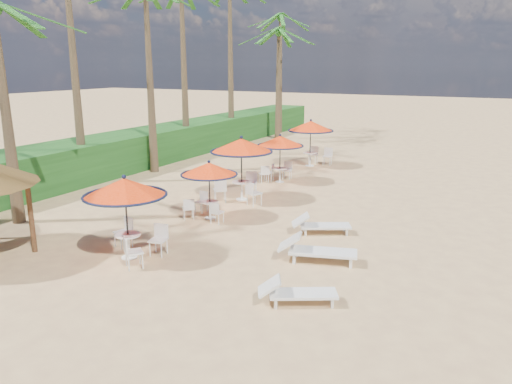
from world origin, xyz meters
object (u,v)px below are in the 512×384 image
(lounger_near, at_px, (295,292))
(lounger_mid, at_px, (315,249))
(station_1, at_px, (208,176))
(station_4, at_px, (312,130))
(station_0, at_px, (127,197))
(station_2, at_px, (241,153))
(station_3, at_px, (279,147))
(lounger_far, at_px, (319,224))

(lounger_near, relative_size, lounger_mid, 0.82)
(station_1, xyz_separation_m, lounger_near, (5.35, -4.69, -1.25))
(station_4, bearing_deg, station_1, -88.79)
(station_0, xyz_separation_m, station_2, (-0.21, 6.94, 0.14))
(station_1, height_order, station_3, station_3)
(station_4, relative_size, lounger_far, 1.31)
(station_0, bearing_deg, station_4, 91.08)
(station_3, bearing_deg, station_2, -89.70)
(station_0, height_order, station_2, station_2)
(station_2, xyz_separation_m, lounger_far, (4.27, -2.51, -1.60))
(station_3, relative_size, lounger_mid, 0.99)
(station_3, relative_size, station_4, 0.89)
(station_0, height_order, station_3, station_0)
(station_3, height_order, station_4, station_4)
(station_2, distance_m, lounger_mid, 7.12)
(station_1, bearing_deg, station_2, 93.27)
(station_0, distance_m, station_3, 10.55)
(lounger_near, xyz_separation_m, lounger_far, (-1.23, 4.91, 0.01))
(lounger_near, bearing_deg, station_3, 87.97)
(lounger_mid, relative_size, lounger_far, 1.17)
(station_2, height_order, station_3, station_2)
(station_1, relative_size, lounger_near, 1.14)
(lounger_far, bearing_deg, station_1, 154.71)
(station_2, xyz_separation_m, station_4, (-0.07, 7.89, 0.02))
(station_0, height_order, lounger_near, station_0)
(station_1, height_order, lounger_mid, station_1)
(station_0, bearing_deg, lounger_far, 47.48)
(station_2, height_order, lounger_near, station_2)
(lounger_mid, height_order, lounger_far, lounger_mid)
(station_2, distance_m, station_4, 7.89)
(station_3, bearing_deg, station_0, -88.75)
(station_0, relative_size, lounger_far, 1.25)
(station_4, bearing_deg, station_3, -89.33)
(lounger_far, bearing_deg, station_2, 121.32)
(station_3, height_order, lounger_mid, station_3)
(station_4, relative_size, lounger_mid, 1.11)
(station_0, bearing_deg, station_2, 91.75)
(lounger_near, relative_size, lounger_far, 0.96)
(station_2, height_order, station_4, station_2)
(lounger_mid, xyz_separation_m, lounger_far, (-0.73, 2.31, -0.05))
(station_3, distance_m, lounger_near, 12.41)
(station_2, xyz_separation_m, lounger_near, (5.51, -7.41, -1.62))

